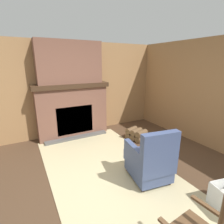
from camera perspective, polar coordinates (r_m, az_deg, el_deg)
name	(u,v)px	position (r m, az deg, el deg)	size (l,w,h in m)	color
ground_plane	(117,186)	(3.02, 1.75, -23.12)	(14.00, 14.00, 0.00)	#4C3523
wood_panel_wall_left	(69,89)	(4.78, -13.84, 7.18)	(0.06, 5.65, 2.43)	#9E7247
fireplace_hearth	(73,111)	(4.66, -12.67, 0.48)	(0.59, 1.88, 1.39)	brown
chimney_breast	(70,62)	(4.51, -13.68, 15.48)	(0.34, 1.57, 1.01)	brown
area_rug	(112,175)	(3.24, -0.05, -19.84)	(3.87, 2.00, 0.01)	#C6B789
armchair	(150,161)	(3.03, 12.25, -15.38)	(0.79, 0.71, 0.94)	#3D4C75
firewood_stack	(136,134)	(4.51, 7.96, -7.19)	(0.54, 0.45, 0.29)	brown
oil_lamp_vase	(52,80)	(4.47, -18.88, 10.00)	(0.12, 0.12, 0.31)	#47708E
storage_case	(74,80)	(4.59, -12.32, 10.22)	(0.15, 0.25, 0.16)	black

